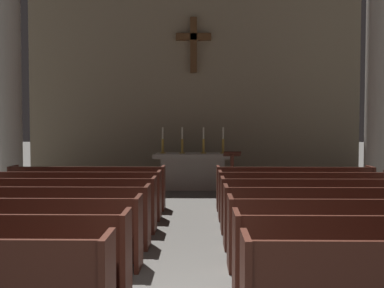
{
  "coord_description": "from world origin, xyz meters",
  "views": [
    {
      "loc": [
        0.2,
        -4.04,
        1.91
      ],
      "look_at": [
        0.0,
        7.93,
        1.34
      ],
      "focal_mm": 44.58,
      "sensor_mm": 36.0,
      "label": 1
    }
  ],
  "objects": [
    {
      "name": "pew_right_row_6",
      "position": [
        2.23,
        5.13,
        0.48
      ],
      "size": [
        3.33,
        0.5,
        0.95
      ],
      "color": "#4C2319",
      "rests_on": "ground"
    },
    {
      "name": "pew_left_row_3",
      "position": [
        -2.23,
        2.03,
        0.48
      ],
      "size": [
        3.33,
        0.5,
        0.95
      ],
      "color": "#4C2319",
      "rests_on": "ground"
    },
    {
      "name": "column_left_second",
      "position": [
        -4.72,
        8.26,
        3.53
      ],
      "size": [
        0.84,
        0.84,
        7.22
      ],
      "color": "#ADA89E",
      "rests_on": "ground"
    },
    {
      "name": "column_right_second",
      "position": [
        4.72,
        8.26,
        3.53
      ],
      "size": [
        0.84,
        0.84,
        7.22
      ],
      "color": "#ADA89E",
      "rests_on": "ground"
    },
    {
      "name": "pew_right_row_7",
      "position": [
        2.23,
        6.17,
        0.48
      ],
      "size": [
        3.33,
        0.5,
        0.95
      ],
      "color": "#4C2319",
      "rests_on": "ground"
    },
    {
      "name": "candlestick_outer_left",
      "position": [
        -0.85,
        9.34,
        1.25
      ],
      "size": [
        0.16,
        0.16,
        0.74
      ],
      "color": "#B79338",
      "rests_on": "altar"
    },
    {
      "name": "pew_left_row_7",
      "position": [
        -2.23,
        6.17,
        0.48
      ],
      "size": [
        3.33,
        0.5,
        0.95
      ],
      "color": "#4C2319",
      "rests_on": "ground"
    },
    {
      "name": "pew_right_row_3",
      "position": [
        2.23,
        2.03,
        0.48
      ],
      "size": [
        3.33,
        0.5,
        0.95
      ],
      "color": "#4C2319",
      "rests_on": "ground"
    },
    {
      "name": "candlestick_inner_right",
      "position": [
        0.3,
        9.34,
        1.25
      ],
      "size": [
        0.16,
        0.16,
        0.74
      ],
      "color": "#B79338",
      "rests_on": "altar"
    },
    {
      "name": "pew_left_row_5",
      "position": [
        -2.23,
        4.1,
        0.48
      ],
      "size": [
        3.33,
        0.5,
        0.95
      ],
      "color": "#4C2319",
      "rests_on": "ground"
    },
    {
      "name": "apse_with_cross",
      "position": [
        0.0,
        11.02,
        3.88
      ],
      "size": [
        10.34,
        0.45,
        7.75
      ],
      "color": "gray",
      "rests_on": "ground"
    },
    {
      "name": "pew_left_row_6",
      "position": [
        -2.23,
        5.13,
        0.48
      ],
      "size": [
        3.33,
        0.5,
        0.95
      ],
      "color": "#4C2319",
      "rests_on": "ground"
    },
    {
      "name": "candlestick_inner_left",
      "position": [
        -0.3,
        9.34,
        1.25
      ],
      "size": [
        0.16,
        0.16,
        0.74
      ],
      "color": "#B79338",
      "rests_on": "altar"
    },
    {
      "name": "pew_left_row_4",
      "position": [
        -2.23,
        3.06,
        0.48
      ],
      "size": [
        3.33,
        0.5,
        0.95
      ],
      "color": "#4C2319",
      "rests_on": "ground"
    },
    {
      "name": "altar",
      "position": [
        0.0,
        9.34,
        0.53
      ],
      "size": [
        2.2,
        0.9,
        1.01
      ],
      "color": "#A8A399",
      "rests_on": "ground"
    },
    {
      "name": "pew_right_row_5",
      "position": [
        2.23,
        4.1,
        0.48
      ],
      "size": [
        3.33,
        0.5,
        0.95
      ],
      "color": "#4C2319",
      "rests_on": "ground"
    },
    {
      "name": "lectern",
      "position": [
        1.02,
        8.14,
        0.55
      ],
      "size": [
        0.44,
        0.36,
        1.15
      ],
      "color": "#4C2319",
      "rests_on": "ground"
    },
    {
      "name": "pew_right_row_4",
      "position": [
        2.23,
        3.06,
        0.48
      ],
      "size": [
        3.33,
        0.5,
        0.95
      ],
      "color": "#4C2319",
      "rests_on": "ground"
    },
    {
      "name": "candlestick_outer_right",
      "position": [
        0.85,
        9.34,
        1.25
      ],
      "size": [
        0.16,
        0.16,
        0.74
      ],
      "color": "#B79338",
      "rests_on": "altar"
    }
  ]
}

